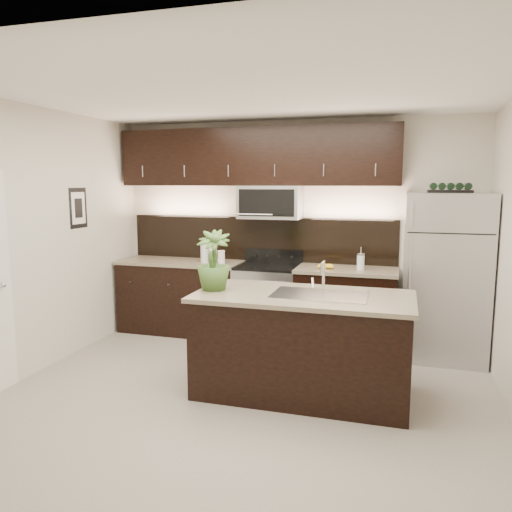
% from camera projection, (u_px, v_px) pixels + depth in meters
% --- Properties ---
extents(ground, '(4.50, 4.50, 0.00)m').
position_uv_depth(ground, '(246.00, 396.00, 4.58)').
color(ground, gray).
rests_on(ground, ground).
extents(room_walls, '(4.52, 4.02, 2.71)m').
position_uv_depth(room_walls, '(232.00, 211.00, 4.33)').
color(room_walls, beige).
rests_on(room_walls, ground).
extents(counter_run, '(3.51, 0.65, 0.94)m').
position_uv_depth(counter_run, '(252.00, 301.00, 6.24)').
color(counter_run, black).
rests_on(counter_run, ground).
extents(upper_fixtures, '(3.49, 0.40, 1.66)m').
position_uv_depth(upper_fixtures, '(257.00, 166.00, 6.13)').
color(upper_fixtures, black).
rests_on(upper_fixtures, counter_run).
extents(island, '(1.96, 0.96, 0.94)m').
position_uv_depth(island, '(302.00, 344.00, 4.57)').
color(island, black).
rests_on(island, ground).
extents(sink_faucet, '(0.84, 0.50, 0.28)m').
position_uv_depth(sink_faucet, '(320.00, 293.00, 4.46)').
color(sink_faucet, silver).
rests_on(sink_faucet, island).
extents(refrigerator, '(0.88, 0.80, 1.83)m').
position_uv_depth(refrigerator, '(445.00, 276.00, 5.49)').
color(refrigerator, '#B2B2B7').
rests_on(refrigerator, ground).
extents(wine_rack, '(0.45, 0.28, 0.11)m').
position_uv_depth(wine_rack, '(450.00, 188.00, 5.35)').
color(wine_rack, black).
rests_on(wine_rack, refrigerator).
extents(plant, '(0.38, 0.38, 0.56)m').
position_uv_depth(plant, '(213.00, 260.00, 4.65)').
color(plant, '#3A5D25').
rests_on(plant, island).
extents(canisters, '(0.35, 0.17, 0.24)m').
position_uv_depth(canisters, '(211.00, 255.00, 6.22)').
color(canisters, silver).
rests_on(canisters, counter_run).
extents(french_press, '(0.09, 0.09, 0.26)m').
position_uv_depth(french_press, '(361.00, 262.00, 5.74)').
color(french_press, silver).
rests_on(french_press, counter_run).
extents(bananas, '(0.20, 0.16, 0.06)m').
position_uv_depth(bananas, '(321.00, 266.00, 5.85)').
color(bananas, yellow).
rests_on(bananas, counter_run).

